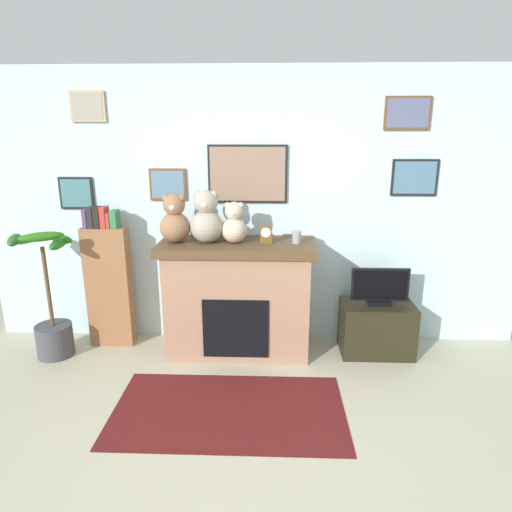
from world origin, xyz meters
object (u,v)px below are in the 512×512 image
Objects in this scene: fireplace at (238,297)px; television at (380,287)px; potted_plant at (51,310)px; mantel_clock at (266,234)px; teddy_bear_tan at (234,224)px; bookshelf at (109,282)px; teddy_bear_cream at (175,221)px; tv_stand at (376,328)px; teddy_bear_grey at (207,219)px; candle_jar at (297,237)px.

television is at bearing -0.42° from fireplace.
potted_plant is 7.73× the size of mantel_clock.
mantel_clock is (1.97, 0.15, 0.69)m from potted_plant.
teddy_bear_tan is (-0.28, 0.00, 0.09)m from mantel_clock.
potted_plant is at bearing -151.01° from bookshelf.
potted_plant is 1.42m from teddy_bear_cream.
teddy_bear_cream reaches higher than tv_stand.
television is at bearing 2.94° from potted_plant.
fireplace is at bearing 179.58° from television.
bookshelf reaches higher than tv_stand.
potted_plant is at bearing -175.04° from teddy_bear_tan.
fireplace is at bearing 38.87° from teddy_bear_tan.
candle_jar is at bearing 0.04° from teddy_bear_grey.
teddy_bear_cream is (0.69, -0.11, 0.62)m from bookshelf.
potted_plant is 3.02m from tv_stand.
mantel_clock is at bearing -0.06° from teddy_bear_cream.
mantel_clock reaches higher than candle_jar.
television reaches higher than tv_stand.
teddy_bear_tan reaches higher than television.
television is at bearing -90.00° from tv_stand.
candle_jar is (-0.77, -0.01, 0.47)m from television.
fireplace is at bearing 5.50° from potted_plant.
potted_plant is at bearing -172.80° from teddy_bear_cream.
television is 1.20× the size of teddy_bear_cream.
tv_stand is 4.22× the size of mantel_clock.
bookshelf reaches higher than mantel_clock.
bookshelf is 0.94m from teddy_bear_cream.
fireplace is at bearing 179.64° from tv_stand.
television is (1.30, -0.01, 0.12)m from fireplace.
teddy_bear_grey is at bearing -176.10° from fireplace.
bookshelf is 1.17m from teddy_bear_grey.
potted_plant is 2.09m from mantel_clock.
bookshelf is 0.56m from potted_plant.
mantel_clock is 0.42× the size of teddy_bear_tan.
teddy_bear_tan is at bearing -179.63° from television.
teddy_bear_cream is at bearing 179.99° from teddy_bear_grey.
television is (2.55, -0.10, 0.02)m from bookshelf.
candle_jar is (-0.77, -0.01, 0.88)m from tv_stand.
teddy_bear_grey is (-0.53, 0.00, 0.13)m from mantel_clock.
fireplace is 3.01× the size of teddy_bear_grey.
bookshelf is 8.75× the size of mantel_clock.
bookshelf reaches higher than television.
tv_stand is (3.01, 0.16, -0.21)m from potted_plant.
bookshelf is at bearing 170.99° from teddy_bear_cream.
teddy_bear_grey is (0.98, -0.11, 0.64)m from bookshelf.
bookshelf reaches higher than potted_plant.
tv_stand is 1.65m from teddy_bear_tan.
teddy_bear_tan is at bearing 0.03° from teddy_bear_grey.
mantel_clock is 0.33× the size of teddy_bear_grey.
fireplace is 1.03× the size of bookshelf.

